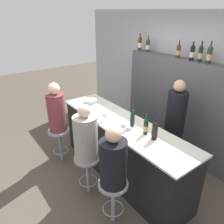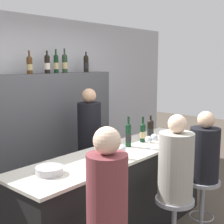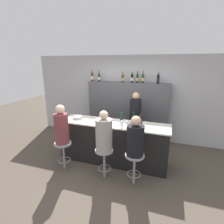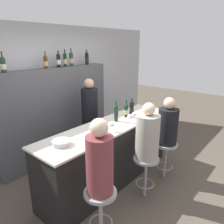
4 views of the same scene
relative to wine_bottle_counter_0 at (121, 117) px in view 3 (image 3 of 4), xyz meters
name	(u,v)px [view 3 (image 3 of 4)]	position (x,y,z in m)	size (l,w,h in m)	color
ground_plane	(109,168)	(-0.19, -0.35, -1.15)	(16.00, 16.00, 0.00)	#4C4238
wall_back	(129,98)	(-0.19, 1.57, 0.15)	(6.40, 0.05, 2.60)	#B2B2B7
bar_counter	(113,142)	(-0.19, -0.04, -0.64)	(2.62, 0.67, 1.01)	black
back_bar_cabinet	(127,112)	(-0.19, 1.34, -0.25)	(2.45, 0.28, 1.81)	#4C4C51
wine_bottle_counter_0	(121,117)	(0.00, 0.00, 0.00)	(0.07, 0.07, 0.35)	black
wine_bottle_counter_1	(133,119)	(0.28, 0.00, -0.02)	(0.07, 0.07, 0.31)	black
wine_bottle_counter_2	(141,120)	(0.45, 0.00, -0.01)	(0.08, 0.08, 0.30)	black
wine_bottle_backbar_0	(92,77)	(-1.35, 1.34, 0.80)	(0.08, 0.08, 0.34)	#4C2D14
wine_bottle_backbar_1	(99,77)	(-1.11, 1.34, 0.78)	(0.08, 0.08, 0.32)	#233823
wine_bottle_backbar_2	(123,78)	(-0.35, 1.34, 0.78)	(0.08, 0.08, 0.30)	#4C2D14
wine_bottle_backbar_3	(132,78)	(-0.07, 1.34, 0.79)	(0.08, 0.08, 0.31)	black
wine_bottle_backbar_4	(137,78)	(0.08, 1.34, 0.79)	(0.07, 0.07, 0.33)	black
wine_bottle_backbar_5	(143,78)	(0.24, 1.34, 0.80)	(0.08, 0.08, 0.34)	#233823
wine_bottle_backbar_6	(158,79)	(0.67, 1.34, 0.79)	(0.08, 0.08, 0.31)	black
wine_glass_0	(102,120)	(-0.39, -0.23, -0.04)	(0.08, 0.08, 0.14)	silver
wine_glass_1	(122,122)	(0.07, -0.23, -0.04)	(0.08, 0.08, 0.15)	silver
wine_glass_2	(127,123)	(0.18, -0.23, -0.03)	(0.08, 0.08, 0.15)	silver
metal_bowl	(78,117)	(-1.14, -0.03, -0.11)	(0.24, 0.24, 0.06)	#B7B7BC
bar_stool_left	(63,148)	(-1.16, -0.70, -0.64)	(0.38, 0.38, 0.65)	gray
guest_seated_left	(61,127)	(-1.16, -0.70, -0.11)	(0.30, 0.30, 0.87)	brown
bar_stool_middle	(104,156)	(-0.16, -0.70, -0.64)	(0.38, 0.38, 0.65)	gray
guest_seated_middle	(104,134)	(-0.16, -0.70, -0.14)	(0.34, 0.34, 0.83)	gray
bar_stool_right	(134,161)	(0.47, -0.70, -0.64)	(0.38, 0.38, 0.65)	gray
guest_seated_right	(135,139)	(0.47, -0.70, -0.16)	(0.33, 0.33, 0.79)	black
bartender	(135,124)	(0.17, 0.79, -0.40)	(0.32, 0.32, 1.62)	black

